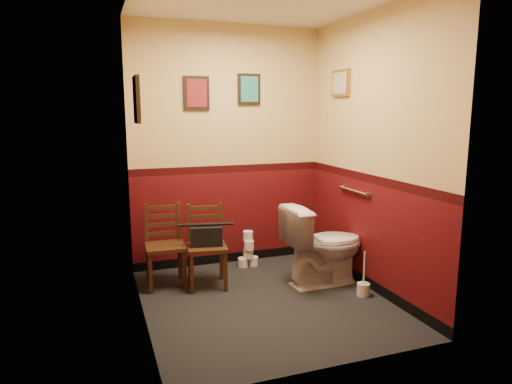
# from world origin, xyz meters

# --- Properties ---
(floor) EXTENTS (2.20, 2.40, 0.00)m
(floor) POSITION_xyz_m (0.00, 0.00, 0.00)
(floor) COLOR black
(floor) RESTS_ON ground
(wall_back) EXTENTS (2.20, 0.00, 2.70)m
(wall_back) POSITION_xyz_m (0.00, 1.20, 1.35)
(wall_back) COLOR #4C0B0F
(wall_back) RESTS_ON ground
(wall_front) EXTENTS (2.20, 0.00, 2.70)m
(wall_front) POSITION_xyz_m (0.00, -1.20, 1.35)
(wall_front) COLOR #4C0B0F
(wall_front) RESTS_ON ground
(wall_left) EXTENTS (0.00, 2.40, 2.70)m
(wall_left) POSITION_xyz_m (-1.10, 0.00, 1.35)
(wall_left) COLOR #4C0B0F
(wall_left) RESTS_ON ground
(wall_right) EXTENTS (0.00, 2.40, 2.70)m
(wall_right) POSITION_xyz_m (1.10, 0.00, 1.35)
(wall_right) COLOR #4C0B0F
(wall_right) RESTS_ON ground
(grab_bar) EXTENTS (0.05, 0.56, 0.06)m
(grab_bar) POSITION_xyz_m (1.07, 0.25, 0.95)
(grab_bar) COLOR silver
(grab_bar) RESTS_ON wall_right
(framed_print_back_a) EXTENTS (0.28, 0.04, 0.36)m
(framed_print_back_a) POSITION_xyz_m (-0.35, 1.18, 1.95)
(framed_print_back_a) COLOR black
(framed_print_back_a) RESTS_ON wall_back
(framed_print_back_b) EXTENTS (0.26, 0.04, 0.34)m
(framed_print_back_b) POSITION_xyz_m (0.25, 1.18, 2.00)
(framed_print_back_b) COLOR black
(framed_print_back_b) RESTS_ON wall_back
(framed_print_left) EXTENTS (0.04, 0.30, 0.38)m
(framed_print_left) POSITION_xyz_m (-1.08, 0.10, 1.85)
(framed_print_left) COLOR black
(framed_print_left) RESTS_ON wall_left
(framed_print_right) EXTENTS (0.04, 0.34, 0.28)m
(framed_print_right) POSITION_xyz_m (1.08, 0.60, 2.05)
(framed_print_right) COLOR olive
(framed_print_right) RESTS_ON wall_right
(toilet) EXTENTS (0.85, 0.50, 0.82)m
(toilet) POSITION_xyz_m (0.72, 0.21, 0.41)
(toilet) COLOR white
(toilet) RESTS_ON floor
(toilet_brush) EXTENTS (0.12, 0.12, 0.44)m
(toilet_brush) POSITION_xyz_m (0.94, -0.20, 0.07)
(toilet_brush) COLOR silver
(toilet_brush) RESTS_ON floor
(chair_left) EXTENTS (0.40, 0.40, 0.83)m
(chair_left) POSITION_xyz_m (-0.81, 0.74, 0.42)
(chair_left) COLOR #422514
(chair_left) RESTS_ON floor
(chair_right) EXTENTS (0.43, 0.43, 0.82)m
(chair_right) POSITION_xyz_m (-0.41, 0.59, 0.41)
(chair_right) COLOR #422514
(chair_right) RESTS_ON floor
(handbag) EXTENTS (0.34, 0.22, 0.23)m
(handbag) POSITION_xyz_m (-0.42, 0.55, 0.53)
(handbag) COLOR black
(handbag) RESTS_ON chair_right
(tp_stack) EXTENTS (0.24, 0.15, 0.41)m
(tp_stack) POSITION_xyz_m (0.16, 0.97, 0.18)
(tp_stack) COLOR silver
(tp_stack) RESTS_ON floor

